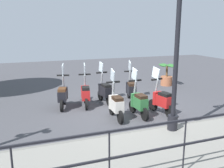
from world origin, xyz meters
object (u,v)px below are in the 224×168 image
scooter_near_2 (116,104)px  scooter_far_0 (131,89)px  scooter_near_0 (162,100)px  scooter_far_1 (105,91)px  potted_palm (167,76)px  scooter_far_2 (85,93)px  lamp_post_near (176,58)px  scooter_near_1 (139,102)px  scooter_far_3 (63,95)px

scooter_near_2 → scooter_far_0: (1.63, -1.26, 0.00)m
scooter_near_0 → scooter_far_1: same height
potted_palm → scooter_near_2: (-3.48, 4.04, 0.04)m
scooter_far_1 → scooter_far_2: size_ratio=1.00×
lamp_post_near → scooter_near_0: size_ratio=2.80×
scooter_far_0 → scooter_far_2: bearing=104.7°
scooter_near_0 → scooter_far_2: same height
scooter_near_1 → scooter_near_2: same height
scooter_near_2 → scooter_far_3: (1.69, 1.35, 0.00)m
scooter_far_2 → scooter_near_1: bearing=-129.5°
scooter_near_0 → scooter_far_0: size_ratio=1.00×
lamp_post_near → scooter_far_3: lamp_post_near is taller
lamp_post_near → scooter_near_1: lamp_post_near is taller
lamp_post_near → potted_palm: bearing=-30.9°
scooter_near_2 → scooter_far_2: 1.69m
potted_palm → scooter_near_2: bearing=130.8°
lamp_post_near → scooter_far_3: 4.35m
scooter_near_2 → scooter_far_3: 2.17m
potted_palm → scooter_far_1: bearing=114.6°
scooter_near_0 → scooter_far_3: bearing=47.6°
scooter_far_0 → scooter_far_3: (0.07, 2.61, 0.00)m
lamp_post_near → scooter_near_1: size_ratio=2.80×
scooter_near_1 → scooter_far_2: (1.62, 1.33, 0.00)m
scooter_near_0 → scooter_far_1: 2.28m
scooter_near_1 → scooter_near_2: size_ratio=1.00×
scooter_near_2 → scooter_far_1: same height
lamp_post_near → scooter_far_2: lamp_post_near is taller
scooter_near_2 → scooter_far_3: size_ratio=1.00×
scooter_far_2 → scooter_near_2: bearing=-149.4°
scooter_near_1 → scooter_near_2: (0.03, 0.77, 0.00)m
scooter_near_1 → scooter_far_0: 1.73m
scooter_near_0 → scooter_near_2: size_ratio=1.00×
scooter_near_2 → scooter_far_1: (1.74, -0.22, 0.00)m
scooter_near_2 → scooter_far_2: bearing=21.8°
scooter_far_2 → scooter_far_3: size_ratio=1.00×
scooter_near_1 → scooter_far_2: bearing=37.6°
scooter_far_1 → scooter_far_2: same height
potted_palm → scooter_far_2: 4.97m
scooter_near_2 → scooter_far_1: 1.75m
scooter_near_2 → scooter_far_0: 2.06m
scooter_near_1 → scooter_far_1: same height
lamp_post_near → scooter_far_0: 3.62m
scooter_far_0 → scooter_far_2: 1.82m
scooter_far_1 → scooter_near_1: bearing=-167.8°
scooter_far_0 → scooter_far_3: 2.61m
lamp_post_near → scooter_far_1: (3.36, 0.76, -1.58)m
scooter_near_1 → scooter_far_0: bearing=-18.0°
lamp_post_near → potted_palm: (5.10, -3.06, -1.62)m
potted_palm → scooter_near_0: size_ratio=0.69×
scooter_near_1 → scooter_far_1: size_ratio=1.00×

